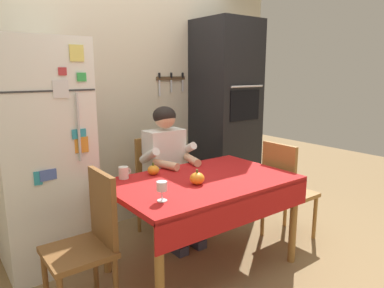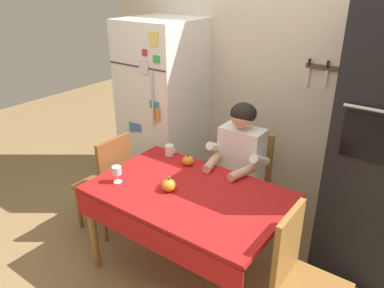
% 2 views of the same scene
% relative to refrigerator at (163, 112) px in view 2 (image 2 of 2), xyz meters
% --- Properties ---
extents(ground_plane, '(10.00, 10.00, 0.00)m').
position_rel_refrigerator_xyz_m(ground_plane, '(0.95, -0.96, -0.90)').
color(ground_plane, '#93754C').
rests_on(ground_plane, ground).
extents(back_wall_assembly, '(3.70, 0.13, 2.60)m').
position_rel_refrigerator_xyz_m(back_wall_assembly, '(1.00, 0.39, 0.40)').
color(back_wall_assembly, beige).
rests_on(back_wall_assembly, ground).
extents(refrigerator, '(0.68, 0.71, 1.80)m').
position_rel_refrigerator_xyz_m(refrigerator, '(0.00, 0.00, 0.00)').
color(refrigerator, white).
rests_on(refrigerator, ground).
extents(wall_oven, '(0.60, 0.64, 2.10)m').
position_rel_refrigerator_xyz_m(wall_oven, '(2.00, 0.04, 0.15)').
color(wall_oven, black).
rests_on(wall_oven, ground).
extents(dining_table, '(1.40, 0.90, 0.74)m').
position_rel_refrigerator_xyz_m(dining_table, '(0.95, -0.88, -0.24)').
color(dining_table, '#9E6B33').
rests_on(dining_table, ground).
extents(chair_behind_person, '(0.40, 0.40, 0.93)m').
position_rel_refrigerator_xyz_m(chair_behind_person, '(1.02, -0.09, -0.39)').
color(chair_behind_person, '#9E6B33').
rests_on(chair_behind_person, ground).
extents(seated_person, '(0.47, 0.55, 1.25)m').
position_rel_refrigerator_xyz_m(seated_person, '(1.02, -0.28, -0.16)').
color(seated_person, '#38384C').
rests_on(seated_person, ground).
extents(chair_left_side, '(0.40, 0.40, 0.93)m').
position_rel_refrigerator_xyz_m(chair_left_side, '(0.05, -0.83, -0.39)').
color(chair_left_side, brown).
rests_on(chair_left_side, ground).
extents(chair_right_side, '(0.40, 0.40, 0.93)m').
position_rel_refrigerator_xyz_m(chair_right_side, '(1.85, -0.95, -0.39)').
color(chair_right_side, '#9E6B33').
rests_on(chair_right_side, ground).
extents(coffee_mug, '(0.10, 0.08, 0.09)m').
position_rel_refrigerator_xyz_m(coffee_mug, '(0.47, -0.49, -0.11)').
color(coffee_mug, white).
rests_on(coffee_mug, dining_table).
extents(wine_glass, '(0.07, 0.07, 0.13)m').
position_rel_refrigerator_xyz_m(wine_glass, '(0.45, -1.07, -0.07)').
color(wine_glass, white).
rests_on(wine_glass, dining_table).
extents(pumpkin_large, '(0.09, 0.09, 0.10)m').
position_rel_refrigerator_xyz_m(pumpkin_large, '(0.71, -0.54, -0.12)').
color(pumpkin_large, orange).
rests_on(pumpkin_large, dining_table).
extents(pumpkin_medium, '(0.11, 0.11, 0.11)m').
position_rel_refrigerator_xyz_m(pumpkin_medium, '(0.84, -0.94, -0.12)').
color(pumpkin_medium, orange).
rests_on(pumpkin_medium, dining_table).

